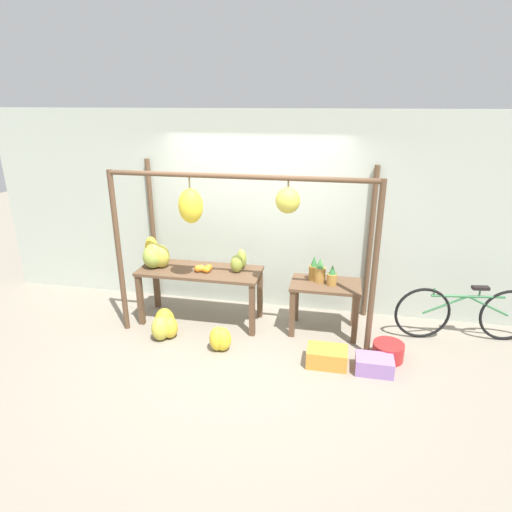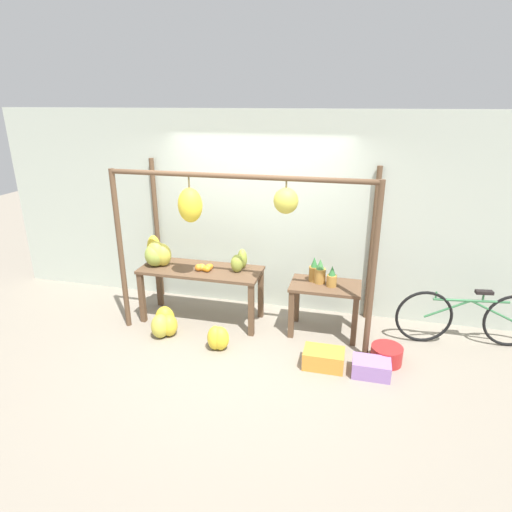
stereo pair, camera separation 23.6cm
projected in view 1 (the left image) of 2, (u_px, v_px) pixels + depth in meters
ground_plane at (236, 349)px, 5.28m from camera, size 20.00×20.00×0.00m
shop_wall_back at (258, 213)px, 6.04m from camera, size 8.00×0.08×2.80m
stall_awning at (237, 220)px, 5.17m from camera, size 3.22×1.20×2.13m
display_table_main at (200, 278)px, 5.78m from camera, size 1.65×0.63×0.76m
display_table_side at (325, 294)px, 5.54m from camera, size 0.89×0.55×0.69m
banana_pile_on_table at (155, 255)px, 5.77m from camera, size 0.42×0.40×0.41m
orange_pile at (203, 268)px, 5.66m from camera, size 0.22×0.19×0.09m
pineapple_cluster at (321, 272)px, 5.49m from camera, size 0.37×0.24×0.33m
banana_pile_ground_left at (165, 325)px, 5.52m from camera, size 0.40×0.42×0.37m
banana_pile_ground_right at (220, 339)px, 5.22m from camera, size 0.32×0.30×0.31m
fruit_crate_white at (327, 357)px, 4.95m from camera, size 0.46×0.31×0.21m
blue_bucket at (388, 351)px, 5.05m from camera, size 0.36×0.36×0.21m
parked_bicycle at (465, 313)px, 5.40m from camera, size 1.74×0.28×0.74m
papaya_pile at (239, 261)px, 5.67m from camera, size 0.23×0.35×0.27m
fruit_crate_purple at (374, 365)px, 4.81m from camera, size 0.42×0.28×0.19m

